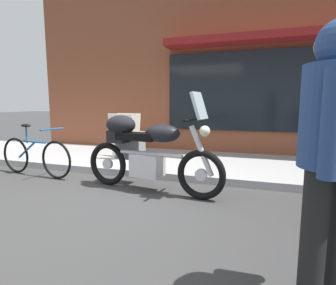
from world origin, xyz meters
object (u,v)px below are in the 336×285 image
(parked_bicycle, at_px, (35,156))
(sandwich_board_sign, at_px, (125,136))
(pedestrian_walking, at_px, (335,135))
(touring_motorcycle, at_px, (144,149))

(parked_bicycle, xyz_separation_m, sandwich_board_sign, (1.06, 1.37, 0.24))
(parked_bicycle, height_order, pedestrian_walking, pedestrian_walking)
(touring_motorcycle, height_order, pedestrian_walking, pedestrian_walking)
(touring_motorcycle, distance_m, pedestrian_walking, 2.75)
(touring_motorcycle, height_order, sandwich_board_sign, touring_motorcycle)
(parked_bicycle, xyz_separation_m, pedestrian_walking, (4.13, -1.99, 0.72))
(touring_motorcycle, relative_size, parked_bicycle, 1.32)
(pedestrian_walking, bearing_deg, touring_motorcycle, 136.86)
(touring_motorcycle, bearing_deg, parked_bicycle, 176.54)
(parked_bicycle, bearing_deg, sandwich_board_sign, 52.34)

